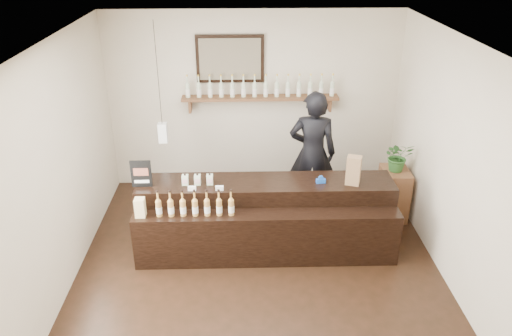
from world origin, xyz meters
The scene contains 10 objects.
ground centered at (0.00, 0.00, 0.00)m, with size 5.00×5.00×0.00m, color black.
room_shell centered at (0.00, 0.00, 1.70)m, with size 5.00×5.00×5.00m.
back_wall_decor centered at (-0.14, 2.37, 1.75)m, with size 2.66×0.96×1.69m.
counter centered at (0.10, 0.58, 0.43)m, with size 3.30×0.88×1.08m.
promo_sign centered at (-1.44, 0.61, 1.10)m, with size 0.26×0.02×0.36m.
paper_bag centered at (1.21, 0.60, 1.11)m, with size 0.21×0.18×0.38m.
tape_dispenser centered at (0.81, 0.64, 0.96)m, with size 0.12×0.05×0.10m.
side_cabinet centered at (2.00, 1.32, 0.37)m, with size 0.39×0.52×0.75m.
potted_plant centered at (2.00, 1.32, 0.96)m, with size 0.39×0.34×0.43m, color #2A5923.
shopkeeper centered at (0.82, 1.55, 1.05)m, with size 0.76×0.50×2.10m, color black.
Camera 1 is at (-0.19, -4.96, 3.87)m, focal length 35.00 mm.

